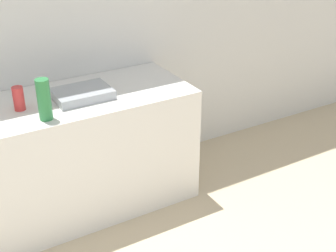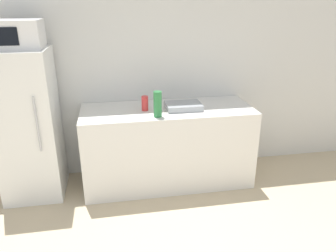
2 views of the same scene
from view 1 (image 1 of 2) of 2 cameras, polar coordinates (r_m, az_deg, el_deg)
The scene contains 4 objects.
counter at distance 3.35m, azimuth -12.63°, elevation -3.79°, with size 1.83×0.70×0.87m, color silver.
sink_basin at distance 3.15m, azimuth -10.42°, elevation 3.90°, with size 0.37×0.28×0.06m, color #9EA3A8.
bottle_tall at distance 2.86m, azimuth -14.87°, elevation 3.13°, with size 0.08×0.08×0.26m, color #2D7F42.
bottle_short at distance 3.05m, azimuth -17.75°, elevation 3.21°, with size 0.07×0.07×0.15m, color red.
Camera 1 is at (-0.53, -0.13, 2.12)m, focal length 50.00 mm.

